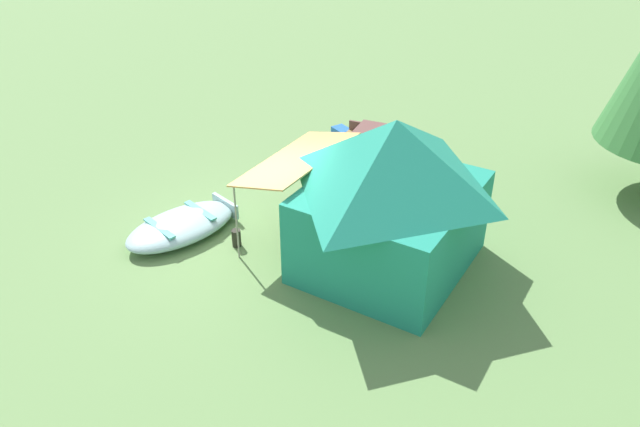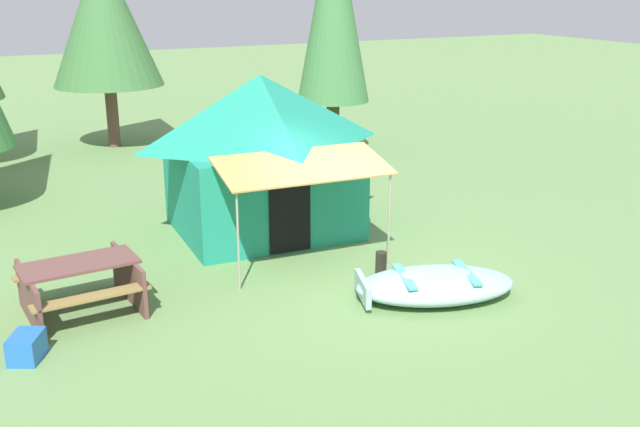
{
  "view_description": "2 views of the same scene",
  "coord_description": "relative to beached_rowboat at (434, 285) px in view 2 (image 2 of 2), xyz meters",
  "views": [
    {
      "loc": [
        8.67,
        6.18,
        7.05
      ],
      "look_at": [
        -0.47,
        1.23,
        0.71
      ],
      "focal_mm": 35.12,
      "sensor_mm": 36.0,
      "label": 1
    },
    {
      "loc": [
        -5.6,
        -9.79,
        4.62
      ],
      "look_at": [
        -0.09,
        1.07,
        0.73
      ],
      "focal_mm": 41.68,
      "sensor_mm": 36.0,
      "label": 2
    }
  ],
  "objects": [
    {
      "name": "ground_plane",
      "position": [
        -0.58,
        1.4,
        -0.22
      ],
      "size": [
        80.0,
        80.0,
        0.0
      ],
      "primitive_type": "plane",
      "color": "#648A4F"
    },
    {
      "name": "pine_tree_side",
      "position": [
        -1.99,
        12.84,
        3.37
      ],
      "size": [
        3.0,
        3.0,
        5.48
      ],
      "color": "brown",
      "rests_on": "ground_plane"
    },
    {
      "name": "pine_tree_far_center",
      "position": [
        3.29,
        9.49,
        3.73
      ],
      "size": [
        1.95,
        1.95,
        6.58
      ],
      "color": "#433624",
      "rests_on": "ground_plane"
    },
    {
      "name": "beached_rowboat",
      "position": [
        0.0,
        0.0,
        0.0
      ],
      "size": [
        2.7,
        1.97,
        0.42
      ],
      "color": "#95BABC",
      "rests_on": "ground_plane"
    },
    {
      "name": "picnic_table",
      "position": [
        -4.81,
        1.91,
        0.25
      ],
      "size": [
        1.72,
        1.6,
        0.76
      ],
      "color": "brown",
      "rests_on": "ground_plane"
    },
    {
      "name": "cooler_box",
      "position": [
        -5.68,
        0.78,
        -0.05
      ],
      "size": [
        0.54,
        0.6,
        0.34
      ],
      "primitive_type": "cube",
      "rotation": [
        0.0,
        0.0,
        1.09
      ],
      "color": "blue",
      "rests_on": "ground_plane"
    },
    {
      "name": "canvas_cabin_tent",
      "position": [
        -1.06,
        4.08,
        1.31
      ],
      "size": [
        3.51,
        4.27,
        2.95
      ],
      "color": "#1F8C72",
      "rests_on": "ground_plane"
    },
    {
      "name": "fuel_can",
      "position": [
        -0.19,
        1.21,
        -0.04
      ],
      "size": [
        0.24,
        0.24,
        0.37
      ],
      "primitive_type": "cylinder",
      "rotation": [
        0.0,
        0.0,
        4.33
      ],
      "color": "black",
      "rests_on": "ground_plane"
    }
  ]
}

